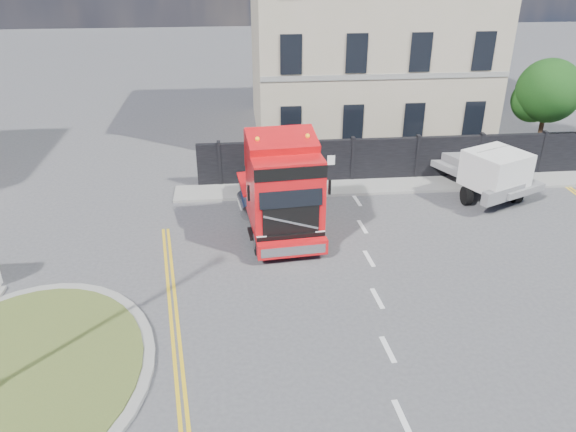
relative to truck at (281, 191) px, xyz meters
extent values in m
plane|color=#424244|center=(-0.35, -4.22, -1.75)|extent=(120.00, 120.00, 0.00)
cylinder|color=gray|center=(-7.35, -7.22, -1.69)|extent=(6.80, 6.80, 0.12)
cylinder|color=#3D4C1E|center=(-7.35, -7.22, -1.61)|extent=(6.20, 6.20, 0.05)
cube|color=black|center=(5.65, 4.78, -0.75)|extent=(18.00, 0.25, 2.00)
cube|color=silver|center=(14.15, 4.78, -0.75)|extent=(2.60, 0.12, 2.00)
cube|color=#AFA08B|center=(5.65, 12.28, 3.75)|extent=(12.00, 10.00, 11.00)
cylinder|color=#382619|center=(14.15, 7.78, -0.55)|extent=(0.24, 0.24, 2.40)
sphere|color=black|center=(14.15, 7.78, 1.45)|extent=(3.20, 3.20, 3.20)
sphere|color=black|center=(13.65, 8.18, 0.85)|extent=(2.20, 2.20, 2.20)
cube|color=gray|center=(5.65, 3.88, -1.69)|extent=(20.00, 1.60, 0.12)
cube|color=black|center=(-0.10, 1.09, -1.02)|extent=(2.94, 6.34, 0.44)
cube|color=red|center=(0.06, -0.61, 0.35)|extent=(2.66, 2.75, 2.73)
cube|color=red|center=(-0.04, 0.41, 1.47)|extent=(2.51, 1.10, 1.37)
cube|color=black|center=(0.17, -1.86, 0.74)|extent=(2.14, 0.25, 1.03)
cube|color=red|center=(0.20, -2.17, -1.21)|extent=(2.46, 0.56, 0.54)
cylinder|color=black|center=(-0.92, -1.49, -1.24)|extent=(0.40, 1.04, 1.02)
cylinder|color=gray|center=(-0.92, -1.49, -1.24)|extent=(0.40, 0.59, 0.56)
cylinder|color=black|center=(1.18, -1.30, -1.24)|extent=(0.40, 1.04, 1.02)
cylinder|color=gray|center=(1.18, -1.30, -1.24)|extent=(0.40, 0.59, 0.56)
cylinder|color=black|center=(-1.24, 1.97, -1.24)|extent=(0.40, 1.04, 1.02)
cylinder|color=gray|center=(-1.24, 1.97, -1.24)|extent=(0.40, 0.59, 0.56)
cylinder|color=black|center=(0.86, 2.16, -1.24)|extent=(0.40, 1.04, 1.02)
cylinder|color=gray|center=(0.86, 2.16, -1.24)|extent=(0.40, 0.59, 0.56)
cylinder|color=black|center=(-1.34, 3.13, -1.24)|extent=(0.40, 1.04, 1.02)
cylinder|color=gray|center=(-1.34, 3.13, -1.24)|extent=(0.40, 0.59, 0.56)
cylinder|color=black|center=(0.76, 3.32, -1.24)|extent=(0.40, 1.04, 1.02)
cylinder|color=gray|center=(0.76, 3.32, -1.24)|extent=(0.40, 0.59, 0.56)
cube|color=slate|center=(9.03, 3.51, -0.96)|extent=(4.24, 5.85, 0.28)
cube|color=silver|center=(9.03, 1.80, -0.22)|extent=(2.81, 2.76, 1.48)
cylinder|color=black|center=(7.95, 1.80, -1.35)|extent=(0.28, 0.79, 0.79)
cylinder|color=black|center=(10.10, 1.80, -1.35)|extent=(0.28, 0.79, 0.79)
cylinder|color=black|center=(7.95, 5.21, -1.35)|extent=(0.28, 0.79, 0.79)
cylinder|color=black|center=(10.10, 5.21, -1.35)|extent=(0.28, 0.79, 0.79)
camera|label=1|loc=(-1.56, -18.78, 8.34)|focal=35.00mm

